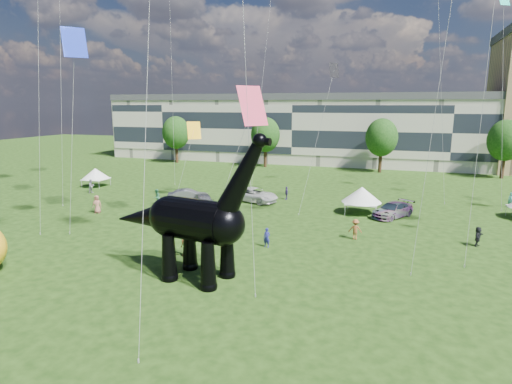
% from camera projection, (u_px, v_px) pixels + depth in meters
% --- Properties ---
extents(ground, '(220.00, 220.00, 0.00)m').
position_uv_depth(ground, '(186.00, 302.00, 24.55)').
color(ground, '#16330C').
rests_on(ground, ground).
extents(terrace_row, '(78.00, 11.00, 12.00)m').
position_uv_depth(terrace_row, '(299.00, 131.00, 83.36)').
color(terrace_row, beige).
rests_on(terrace_row, ground).
extents(tree_far_left, '(5.20, 5.20, 9.44)m').
position_uv_depth(tree_far_left, '(176.00, 130.00, 81.88)').
color(tree_far_left, '#382314').
rests_on(tree_far_left, ground).
extents(tree_mid_left, '(5.20, 5.20, 9.44)m').
position_uv_depth(tree_mid_left, '(265.00, 132.00, 76.21)').
color(tree_mid_left, '#382314').
rests_on(tree_mid_left, ground).
extents(tree_mid_right, '(5.20, 5.20, 9.44)m').
position_uv_depth(tree_mid_right, '(382.00, 134.00, 69.91)').
color(tree_mid_right, '#382314').
rests_on(tree_mid_right, ground).
extents(tree_far_right, '(5.20, 5.20, 9.44)m').
position_uv_depth(tree_far_right, '(506.00, 137.00, 64.24)').
color(tree_far_right, '#382314').
rests_on(tree_far_right, ground).
extents(dinosaur_sculpture, '(12.20, 4.07, 9.93)m').
position_uv_depth(dinosaur_sculpture, '(191.00, 222.00, 27.41)').
color(dinosaur_sculpture, black).
rests_on(dinosaur_sculpture, ground).
extents(car_silver, '(4.29, 5.07, 1.64)m').
position_uv_depth(car_silver, '(204.00, 201.00, 46.32)').
color(car_silver, '#A4A5A8').
rests_on(car_silver, ground).
extents(car_grey, '(4.98, 3.62, 1.56)m').
position_uv_depth(car_grey, '(189.00, 196.00, 49.14)').
color(car_grey, slate).
rests_on(car_grey, ground).
extents(car_white, '(6.36, 4.24, 1.62)m').
position_uv_depth(car_white, '(254.00, 195.00, 49.67)').
color(car_white, silver).
rests_on(car_white, ground).
extents(car_dark, '(4.51, 5.52, 1.50)m').
position_uv_depth(car_dark, '(393.00, 210.00, 42.82)').
color(car_dark, '#595960').
rests_on(car_dark, ground).
extents(gazebo_near, '(4.12, 4.12, 2.82)m').
position_uv_depth(gazebo_near, '(362.00, 195.00, 44.04)').
color(gazebo_near, white).
rests_on(gazebo_near, ground).
extents(gazebo_left, '(3.93, 3.93, 2.55)m').
position_uv_depth(gazebo_left, '(96.00, 174.00, 58.64)').
color(gazebo_left, white).
rests_on(gazebo_left, ground).
extents(visitors, '(49.60, 25.73, 1.89)m').
position_uv_depth(visitors, '(240.00, 211.00, 41.83)').
color(visitors, gray).
rests_on(visitors, ground).
extents(kites, '(62.23, 44.58, 31.15)m').
position_uv_depth(kites, '(492.00, 6.00, 35.26)').
color(kites, red).
rests_on(kites, ground).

